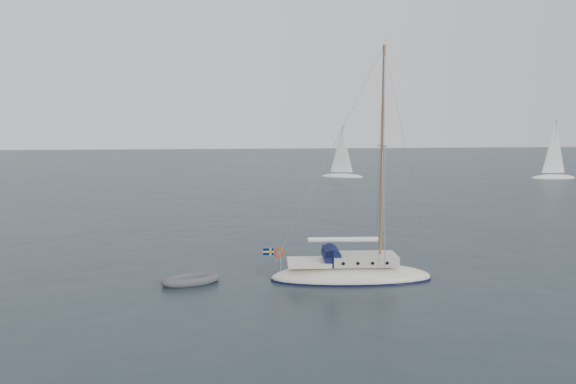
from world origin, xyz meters
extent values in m
plane|color=black|center=(0.00, 0.00, 0.00)|extent=(300.00, 300.00, 0.00)
ellipsoid|color=beige|center=(1.76, 2.01, 0.14)|extent=(8.18, 2.54, 1.36)
cube|color=beige|center=(2.39, 2.01, 1.07)|extent=(3.27, 1.73, 0.50)
cube|color=beige|center=(-0.42, 2.01, 0.93)|extent=(2.18, 1.73, 0.23)
cylinder|color=#10153A|center=(0.71, 2.01, 1.32)|extent=(0.87, 1.50, 0.87)
cube|color=#10153A|center=(0.53, 2.01, 1.50)|extent=(0.41, 1.50, 0.36)
cylinder|color=brown|center=(3.21, 2.01, 6.27)|extent=(0.14, 0.14, 10.90)
cylinder|color=brown|center=(3.21, 2.01, 6.81)|extent=(0.05, 2.00, 0.05)
cylinder|color=brown|center=(1.30, 2.01, 2.04)|extent=(3.82, 0.09, 0.09)
cylinder|color=white|center=(1.30, 2.01, 2.09)|extent=(3.55, 0.25, 0.25)
cylinder|color=gray|center=(-1.87, 2.01, 1.32)|extent=(0.04, 2.00, 0.04)
torus|color=#DC3200|center=(-1.92, 2.56, 1.32)|extent=(0.49, 0.09, 0.49)
cylinder|color=brown|center=(-2.19, 2.01, 1.23)|extent=(0.03, 0.03, 0.82)
cube|color=#000C5B|center=(-2.47, 2.01, 1.50)|extent=(0.55, 0.02, 0.35)
cube|color=yellow|center=(-2.47, 2.01, 1.50)|extent=(0.56, 0.03, 0.08)
cube|color=yellow|center=(-2.37, 2.01, 1.50)|extent=(0.08, 0.03, 0.36)
cylinder|color=black|center=(1.21, 2.88, 1.07)|extent=(0.16, 0.05, 0.16)
cylinder|color=black|center=(1.21, 1.14, 1.07)|extent=(0.16, 0.05, 0.16)
cylinder|color=black|center=(1.94, 2.88, 1.07)|extent=(0.16, 0.05, 0.16)
cylinder|color=black|center=(1.94, 1.14, 1.07)|extent=(0.16, 0.05, 0.16)
cylinder|color=black|center=(2.67, 2.88, 1.07)|extent=(0.16, 0.05, 0.16)
cylinder|color=black|center=(2.67, 1.14, 1.07)|extent=(0.16, 0.05, 0.16)
cylinder|color=black|center=(3.39, 2.88, 1.07)|extent=(0.16, 0.05, 0.16)
cylinder|color=black|center=(3.39, 1.14, 1.07)|extent=(0.16, 0.05, 0.16)
cube|color=#4A4A4F|center=(-6.35, 2.27, 0.13)|extent=(1.81, 0.75, 0.11)
ellipsoid|color=white|center=(12.92, 55.55, 0.05)|extent=(6.17, 2.06, 1.03)
cylinder|color=gray|center=(12.92, 55.55, 4.11)|extent=(0.10, 0.10, 7.20)
cone|color=white|center=(12.87, 55.55, 4.11)|extent=(3.29, 3.29, 6.68)
ellipsoid|color=white|center=(42.78, 50.04, 0.06)|extent=(6.75, 2.25, 1.12)
cylinder|color=gray|center=(42.78, 50.04, 4.50)|extent=(0.11, 0.11, 7.87)
cone|color=white|center=(42.73, 50.04, 4.50)|extent=(3.60, 3.60, 7.31)
camera|label=1|loc=(-4.77, -25.25, 7.94)|focal=35.00mm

